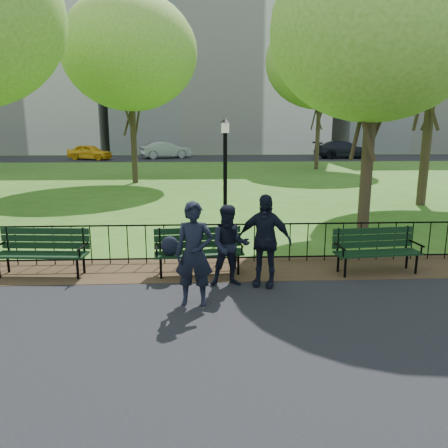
{
  "coord_description": "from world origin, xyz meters",
  "views": [
    {
      "loc": [
        -0.14,
        -7.35,
        2.99
      ],
      "look_at": [
        0.3,
        1.5,
        1.0
      ],
      "focal_mm": 35.0,
      "sensor_mm": 36.0,
      "label": 1
    }
  ],
  "objects_px": {
    "park_bench_right_a": "(376,246)",
    "tree_far_c": "(130,52)",
    "lamppost": "(225,174)",
    "sedan_silver": "(165,150)",
    "sedan_dark": "(344,150)",
    "person_mid": "(230,246)",
    "person_right": "(264,240)",
    "tree_near_e": "(377,30)",
    "tree_far_e": "(321,61)",
    "taxi": "(90,152)",
    "person_left": "(194,254)",
    "park_bench_left_a": "(43,247)",
    "park_bench_main": "(189,246)"
  },
  "relations": [
    {
      "from": "park_bench_left_a",
      "to": "lamppost",
      "type": "xyz_separation_m",
      "value": [
        3.88,
        2.99,
        1.14
      ]
    },
    {
      "from": "person_mid",
      "to": "sedan_dark",
      "type": "xyz_separation_m",
      "value": [
        12.99,
        33.6,
        0.03
      ]
    },
    {
      "from": "lamppost",
      "to": "person_right",
      "type": "distance_m",
      "value": 3.97
    },
    {
      "from": "tree_far_c",
      "to": "person_mid",
      "type": "relative_size",
      "value": 6.16
    },
    {
      "from": "tree_far_e",
      "to": "sedan_dark",
      "type": "xyz_separation_m",
      "value": [
        5.36,
        10.6,
        -6.51
      ]
    },
    {
      "from": "person_right",
      "to": "tree_far_e",
      "type": "bearing_deg",
      "value": 93.97
    },
    {
      "from": "park_bench_right_a",
      "to": "person_mid",
      "type": "relative_size",
      "value": 1.16
    },
    {
      "from": "person_left",
      "to": "sedan_silver",
      "type": "relative_size",
      "value": 0.38
    },
    {
      "from": "park_bench_main",
      "to": "person_right",
      "type": "relative_size",
      "value": 1.05
    },
    {
      "from": "sedan_dark",
      "to": "park_bench_left_a",
      "type": "bearing_deg",
      "value": 149.58
    },
    {
      "from": "park_bench_right_a",
      "to": "park_bench_main",
      "type": "bearing_deg",
      "value": 174.05
    },
    {
      "from": "tree_far_c",
      "to": "sedan_dark",
      "type": "distance_m",
      "value": 25.31
    },
    {
      "from": "park_bench_left_a",
      "to": "lamppost",
      "type": "relative_size",
      "value": 0.59
    },
    {
      "from": "park_bench_right_a",
      "to": "person_left",
      "type": "height_order",
      "value": "person_left"
    },
    {
      "from": "park_bench_main",
      "to": "park_bench_right_a",
      "type": "relative_size",
      "value": 1.02
    },
    {
      "from": "tree_near_e",
      "to": "lamppost",
      "type": "bearing_deg",
      "value": -174.45
    },
    {
      "from": "person_right",
      "to": "sedan_dark",
      "type": "distance_m",
      "value": 35.81
    },
    {
      "from": "person_left",
      "to": "person_mid",
      "type": "bearing_deg",
      "value": 58.95
    },
    {
      "from": "park_bench_right_a",
      "to": "person_right",
      "type": "height_order",
      "value": "person_right"
    },
    {
      "from": "tree_near_e",
      "to": "tree_far_e",
      "type": "bearing_deg",
      "value": 79.45
    },
    {
      "from": "park_bench_right_a",
      "to": "person_mid",
      "type": "bearing_deg",
      "value": -173.39
    },
    {
      "from": "tree_far_c",
      "to": "sedan_dark",
      "type": "xyz_separation_m",
      "value": [
        17.13,
        17.7,
        -5.84
      ]
    },
    {
      "from": "tree_near_e",
      "to": "sedan_dark",
      "type": "relative_size",
      "value": 1.41
    },
    {
      "from": "tree_far_e",
      "to": "person_left",
      "type": "relative_size",
      "value": 5.95
    },
    {
      "from": "park_bench_right_a",
      "to": "sedan_dark",
      "type": "height_order",
      "value": "sedan_dark"
    },
    {
      "from": "person_mid",
      "to": "sedan_dark",
      "type": "relative_size",
      "value": 0.28
    },
    {
      "from": "person_left",
      "to": "person_right",
      "type": "distance_m",
      "value": 1.55
    },
    {
      "from": "lamppost",
      "to": "person_mid",
      "type": "bearing_deg",
      "value": -91.7
    },
    {
      "from": "tree_far_e",
      "to": "person_mid",
      "type": "distance_m",
      "value": 25.1
    },
    {
      "from": "tree_near_e",
      "to": "taxi",
      "type": "height_order",
      "value": "tree_near_e"
    },
    {
      "from": "lamppost",
      "to": "person_mid",
      "type": "xyz_separation_m",
      "value": [
        -0.11,
        -3.82,
        -0.95
      ]
    },
    {
      "from": "park_bench_main",
      "to": "park_bench_right_a",
      "type": "xyz_separation_m",
      "value": [
        3.86,
        -0.04,
        -0.04
      ]
    },
    {
      "from": "taxi",
      "to": "person_right",
      "type": "bearing_deg",
      "value": -142.74
    },
    {
      "from": "person_left",
      "to": "sedan_dark",
      "type": "xyz_separation_m",
      "value": [
        13.64,
        34.47,
        -0.07
      ]
    },
    {
      "from": "tree_far_e",
      "to": "taxi",
      "type": "bearing_deg",
      "value": 151.88
    },
    {
      "from": "park_bench_right_a",
      "to": "lamppost",
      "type": "distance_m",
      "value": 4.49
    },
    {
      "from": "park_bench_main",
      "to": "taxi",
      "type": "height_order",
      "value": "taxi"
    },
    {
      "from": "sedan_silver",
      "to": "tree_far_e",
      "type": "bearing_deg",
      "value": -155.26
    },
    {
      "from": "tree_far_e",
      "to": "person_right",
      "type": "relative_size",
      "value": 5.99
    },
    {
      "from": "lamppost",
      "to": "sedan_silver",
      "type": "xyz_separation_m",
      "value": [
        -4.1,
        30.58,
        -0.95
      ]
    },
    {
      "from": "tree_far_c",
      "to": "park_bench_right_a",
      "type": "bearing_deg",
      "value": -64.69
    },
    {
      "from": "lamppost",
      "to": "person_mid",
      "type": "distance_m",
      "value": 3.93
    },
    {
      "from": "park_bench_left_a",
      "to": "tree_far_c",
      "type": "height_order",
      "value": "tree_far_c"
    },
    {
      "from": "park_bench_left_a",
      "to": "lamppost",
      "type": "bearing_deg",
      "value": 42.12
    },
    {
      "from": "park_bench_right_a",
      "to": "tree_far_c",
      "type": "distance_m",
      "value": 17.93
    },
    {
      "from": "taxi",
      "to": "tree_far_e",
      "type": "bearing_deg",
      "value": -99.98
    },
    {
      "from": "tree_near_e",
      "to": "sedan_dark",
      "type": "xyz_separation_m",
      "value": [
        8.86,
        29.39,
        -4.65
      ]
    },
    {
      "from": "person_left",
      "to": "taxi",
      "type": "relative_size",
      "value": 0.44
    },
    {
      "from": "tree_far_c",
      "to": "person_left",
      "type": "distance_m",
      "value": 18.07
    },
    {
      "from": "tree_far_c",
      "to": "taxi",
      "type": "distance_m",
      "value": 19.11
    }
  ]
}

